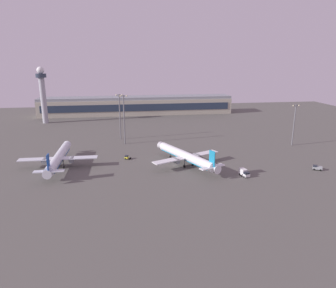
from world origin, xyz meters
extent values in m
plane|color=#56544F|center=(0.00, 0.00, 0.00)|extent=(416.00, 416.00, 0.00)
cube|color=#B2AD99|center=(-10.06, 149.95, 7.00)|extent=(175.53, 22.00, 14.00)
cube|color=#263347|center=(-10.06, 138.75, 7.70)|extent=(168.51, 0.40, 6.16)
cube|color=gray|center=(-10.06, 149.95, 15.20)|extent=(175.53, 19.80, 2.40)
cylinder|color=#A8A8B2|center=(-85.46, 118.36, 18.02)|extent=(4.40, 4.40, 36.03)
cylinder|color=#2D3847|center=(-85.46, 118.36, 37.53)|extent=(8.00, 8.00, 3.00)
sphere|color=silver|center=(-85.46, 118.36, 41.55)|extent=(5.60, 5.60, 5.60)
cylinder|color=white|center=(5.35, 0.70, 4.66)|extent=(20.82, 39.06, 4.32)
cone|color=white|center=(-3.66, 20.59, 4.66)|extent=(4.86, 4.18, 4.10)
cone|color=white|center=(14.45, -19.38, 4.66)|extent=(4.85, 4.50, 3.89)
cube|color=white|center=(5.82, -0.33, 4.43)|extent=(35.01, 19.15, 0.40)
cube|color=white|center=(13.55, -17.42, 4.89)|extent=(12.52, 7.64, 0.40)
cube|color=#1984B2|center=(13.41, -17.11, 8.35)|extent=(1.81, 3.45, 7.39)
cylinder|color=slate|center=(0.12, -2.91, 3.64)|extent=(3.97, 4.76, 2.50)
cylinder|color=slate|center=(11.51, 2.25, 3.64)|extent=(3.97, 4.76, 2.50)
cube|color=#1984B2|center=(5.35, 0.70, 3.47)|extent=(19.08, 35.90, 0.41)
cylinder|color=#333338|center=(-0.06, 12.63, 2.64)|extent=(0.32, 0.32, 4.04)
cylinder|color=black|center=(-0.06, 12.63, 0.63)|extent=(0.93, 1.33, 1.25)
cylinder|color=#333338|center=(4.24, -2.92, 2.64)|extent=(0.32, 0.32, 4.04)
cylinder|color=black|center=(4.24, -2.92, 0.63)|extent=(0.93, 1.33, 1.25)
cylinder|color=#333338|center=(8.80, -0.85, 2.64)|extent=(0.32, 0.32, 4.04)
cylinder|color=black|center=(8.80, -0.85, 0.63)|extent=(0.93, 1.33, 1.25)
cylinder|color=silver|center=(-55.01, 7.31, 4.66)|extent=(4.96, 41.01, 4.32)
cone|color=silver|center=(-54.67, 29.15, 4.66)|extent=(4.15, 2.79, 4.11)
cone|color=silver|center=(-55.35, -14.76, 4.66)|extent=(3.94, 3.25, 3.89)
cube|color=silver|center=(-55.02, 6.17, 4.44)|extent=(36.47, 5.12, 0.40)
cube|color=silver|center=(-55.32, -12.60, 4.89)|extent=(12.55, 2.93, 0.40)
cube|color=#19479E|center=(-55.31, -12.26, 8.36)|extent=(0.40, 3.65, 7.39)
cylinder|color=slate|center=(-61.28, 6.27, 3.64)|extent=(2.57, 4.13, 2.50)
cylinder|color=slate|center=(-48.77, 6.07, 3.64)|extent=(2.57, 4.13, 2.50)
cube|color=#19479E|center=(-55.01, 7.31, 3.48)|extent=(4.48, 37.73, 0.41)
cylinder|color=#333338|center=(-54.80, 20.41, 2.64)|extent=(0.32, 0.32, 4.04)
cylinder|color=black|center=(-54.80, 20.41, 0.63)|extent=(0.47, 1.26, 1.25)
cylinder|color=#333338|center=(-57.55, 4.50, 2.64)|extent=(0.32, 0.32, 4.04)
cylinder|color=black|center=(-57.55, 4.50, 0.63)|extent=(0.47, 1.26, 1.25)
cylinder|color=#333338|center=(-52.55, 4.42, 2.64)|extent=(0.32, 0.32, 4.04)
cylinder|color=black|center=(-52.55, 4.42, 0.63)|extent=(0.47, 1.26, 1.25)
cube|color=gray|center=(63.96, -15.02, 1.00)|extent=(2.83, 2.80, 1.10)
cube|color=#1E232D|center=(63.96, -15.02, 1.90)|extent=(2.53, 2.53, 0.70)
cube|color=gray|center=(65.58, -15.99, 1.15)|extent=(3.05, 2.88, 1.40)
cylinder|color=black|center=(63.27, -15.59, 0.45)|extent=(0.93, 0.72, 0.90)
cylinder|color=black|center=(64.15, -14.14, 0.45)|extent=(0.93, 0.72, 0.90)
cylinder|color=black|center=(65.57, -16.98, 0.45)|extent=(0.93, 0.72, 0.90)
cylinder|color=black|center=(66.45, -15.52, 0.45)|extent=(0.93, 0.72, 0.90)
cube|color=yellow|center=(-22.79, 14.07, 0.90)|extent=(2.22, 2.31, 0.90)
cube|color=#1E232D|center=(-22.79, 14.07, 1.70)|extent=(1.98, 2.10, 0.70)
cylinder|color=black|center=(-23.31, 13.49, 0.45)|extent=(0.94, 0.66, 0.90)
cylinder|color=black|center=(-22.67, 14.84, 0.45)|extent=(0.94, 0.66, 0.90)
cylinder|color=black|center=(-21.46, 12.61, 0.45)|extent=(0.94, 0.66, 0.90)
cylinder|color=black|center=(-20.82, 13.97, 0.45)|extent=(0.94, 0.66, 0.90)
cube|color=white|center=(28.44, -19.33, 1.05)|extent=(2.90, 3.18, 1.20)
cube|color=#1E232D|center=(28.44, -19.33, 2.00)|extent=(2.65, 2.81, 0.70)
cube|color=white|center=(27.95, -16.91, 1.75)|extent=(2.98, 3.99, 2.60)
cylinder|color=black|center=(29.55, -19.50, 0.45)|extent=(0.47, 0.94, 0.90)
cylinder|color=black|center=(27.49, -19.92, 0.45)|extent=(0.47, 0.94, 0.90)
cylinder|color=black|center=(28.84, -16.05, 0.45)|extent=(0.47, 0.94, 0.90)
cylinder|color=black|center=(26.79, -16.47, 0.45)|extent=(0.47, 0.94, 0.90)
cylinder|color=slate|center=(75.85, 26.46, 12.24)|extent=(0.70, 0.70, 24.48)
cube|color=slate|center=(75.85, 26.46, 23.88)|extent=(4.80, 0.40, 0.40)
sphere|color=#F9EAB2|center=(74.05, 26.46, 23.88)|extent=(0.90, 0.90, 0.90)
sphere|color=#F9EAB2|center=(77.65, 26.46, 23.88)|extent=(0.90, 0.90, 0.90)
cylinder|color=slate|center=(-25.64, 56.60, 14.46)|extent=(0.70, 0.70, 28.92)
cube|color=slate|center=(-25.64, 56.60, 28.32)|extent=(4.80, 0.40, 0.40)
sphere|color=#F9EAB2|center=(-27.44, 56.60, 28.32)|extent=(0.90, 0.90, 0.90)
sphere|color=#F9EAB2|center=(-23.84, 56.60, 28.32)|extent=(0.90, 0.90, 0.90)
cylinder|color=slate|center=(-23.10, 44.39, 14.83)|extent=(0.70, 0.70, 29.66)
cube|color=slate|center=(-23.10, 44.39, 29.06)|extent=(4.80, 0.40, 0.40)
sphere|color=#F9EAB2|center=(-24.90, 44.39, 29.06)|extent=(0.90, 0.90, 0.90)
sphere|color=#F9EAB2|center=(-21.30, 44.39, 29.06)|extent=(0.90, 0.90, 0.90)
camera|label=1|loc=(-24.21, -140.56, 50.13)|focal=33.31mm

